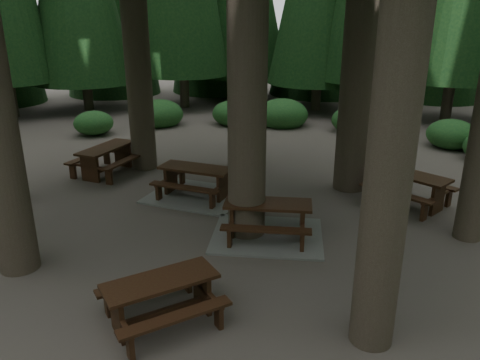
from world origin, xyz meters
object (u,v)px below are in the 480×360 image
at_px(picnic_table_d, 409,184).
at_px(picnic_table_c, 196,186).
at_px(picnic_table_e, 161,294).
at_px(picnic_table_b, 107,156).
at_px(picnic_table_a, 267,225).

bearing_deg(picnic_table_d, picnic_table_c, -138.15).
bearing_deg(picnic_table_c, picnic_table_e, -69.08).
xyz_separation_m(picnic_table_b, picnic_table_d, (8.99, 1.04, -0.01)).
distance_m(picnic_table_a, picnic_table_d, 4.32).
distance_m(picnic_table_b, picnic_table_c, 3.61).
distance_m(picnic_table_a, picnic_table_b, 6.60).
xyz_separation_m(picnic_table_a, picnic_table_e, (-0.54, -3.62, 0.23)).
relative_size(picnic_table_b, picnic_table_e, 0.87).
relative_size(picnic_table_a, picnic_table_d, 1.19).
distance_m(picnic_table_b, picnic_table_e, 8.15).
relative_size(picnic_table_c, picnic_table_d, 1.05).
bearing_deg(picnic_table_b, picnic_table_a, -109.84).
relative_size(picnic_table_b, picnic_table_c, 0.79).
bearing_deg(picnic_table_d, picnic_table_b, -148.95).
relative_size(picnic_table_a, picnic_table_b, 1.45).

